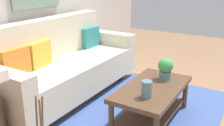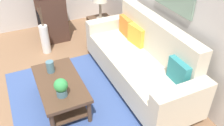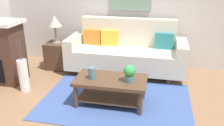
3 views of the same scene
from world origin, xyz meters
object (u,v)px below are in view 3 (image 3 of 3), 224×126
object	(u,v)px
throw_pillow_mustard	(110,38)
throw_pillow_teal	(164,41)
couch	(126,52)
coffee_table	(111,85)
potted_plant_tabletop	(130,73)
side_table	(58,55)
throw_pillow_orange	(92,37)
tabletop_vase	(92,73)
floor_vase	(24,76)
table_lamp	(55,22)

from	to	relation	value
throw_pillow_mustard	throw_pillow_teal	bearing A→B (deg)	0.00
couch	coffee_table	xyz separation A→B (m)	(-0.04, -1.30, -0.12)
throw_pillow_mustard	potted_plant_tabletop	size ratio (longest dim) A/B	1.37
throw_pillow_teal	throw_pillow_mustard	bearing A→B (deg)	180.00
throw_pillow_mustard	side_table	size ratio (longest dim) A/B	0.64
throw_pillow_orange	tabletop_vase	bearing A→B (deg)	-74.19
side_table	throw_pillow_orange	bearing A→B (deg)	14.53
throw_pillow_mustard	potted_plant_tabletop	xyz separation A→B (m)	(0.62, -1.46, -0.11)
throw_pillow_teal	floor_vase	xyz separation A→B (m)	(-2.34, -1.31, -0.39)
tabletop_vase	potted_plant_tabletop	size ratio (longest dim) A/B	0.68
throw_pillow_mustard	potted_plant_tabletop	distance (m)	1.59
coffee_table	potted_plant_tabletop	world-z (taller)	potted_plant_tabletop
throw_pillow_mustard	floor_vase	world-z (taller)	throw_pillow_mustard
couch	throw_pillow_teal	world-z (taller)	couch
couch	tabletop_vase	xyz separation A→B (m)	(-0.32, -1.34, 0.09)
throw_pillow_mustard	throw_pillow_teal	xyz separation A→B (m)	(1.10, 0.00, 0.00)
throw_pillow_teal	side_table	distance (m)	2.25
tabletop_vase	couch	bearing A→B (deg)	76.59
throw_pillow_teal	potted_plant_tabletop	bearing A→B (deg)	-108.38
couch	tabletop_vase	distance (m)	1.38
side_table	coffee_table	bearing A→B (deg)	-40.72
coffee_table	side_table	size ratio (longest dim) A/B	1.96
tabletop_vase	throw_pillow_mustard	bearing A→B (deg)	91.86
tabletop_vase	floor_vase	distance (m)	1.32
throw_pillow_orange	table_lamp	size ratio (longest dim) A/B	0.63
throw_pillow_teal	floor_vase	bearing A→B (deg)	-150.86
throw_pillow_teal	tabletop_vase	world-z (taller)	throw_pillow_teal
potted_plant_tabletop	table_lamp	xyz separation A→B (m)	(-1.72, 1.27, 0.42)
potted_plant_tabletop	side_table	xyz separation A→B (m)	(-1.72, 1.27, -0.29)
tabletop_vase	side_table	distance (m)	1.74
side_table	floor_vase	world-z (taller)	floor_vase
throw_pillow_mustard	potted_plant_tabletop	world-z (taller)	throw_pillow_mustard
floor_vase	throw_pillow_orange	bearing A→B (deg)	56.37
couch	potted_plant_tabletop	bearing A→B (deg)	-79.28
coffee_table	tabletop_vase	xyz separation A→B (m)	(-0.28, -0.05, 0.20)
side_table	floor_vase	bearing A→B (deg)	-96.93
throw_pillow_teal	coffee_table	distance (m)	1.66
floor_vase	coffee_table	bearing A→B (deg)	-4.19
potted_plant_tabletop	floor_vase	distance (m)	1.89
couch	floor_vase	bearing A→B (deg)	-143.66
potted_plant_tabletop	table_lamp	size ratio (longest dim) A/B	0.46
throw_pillow_teal	tabletop_vase	bearing A→B (deg)	-125.73
throw_pillow_orange	side_table	world-z (taller)	throw_pillow_orange
throw_pillow_orange	coffee_table	distance (m)	1.62
throw_pillow_orange	throw_pillow_teal	xyz separation A→B (m)	(1.47, 0.00, 0.00)
couch	throw_pillow_orange	xyz separation A→B (m)	(-0.74, 0.12, 0.25)
coffee_table	throw_pillow_orange	bearing A→B (deg)	116.14
couch	potted_plant_tabletop	size ratio (longest dim) A/B	8.92
throw_pillow_teal	tabletop_vase	distance (m)	1.82
floor_vase	potted_plant_tabletop	bearing A→B (deg)	-4.68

